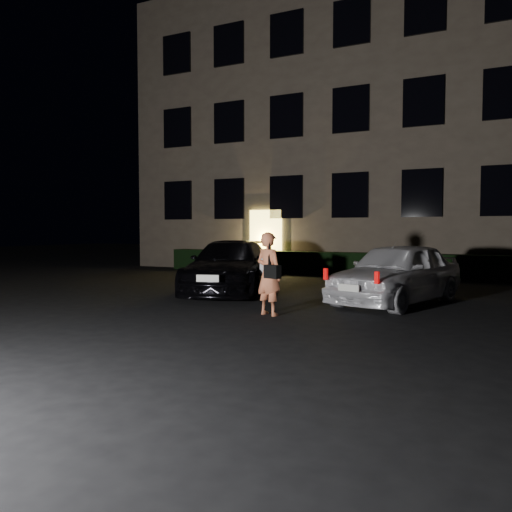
% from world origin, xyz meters
% --- Properties ---
extents(ground, '(80.00, 80.00, 0.00)m').
position_xyz_m(ground, '(0.00, 0.00, 0.00)').
color(ground, black).
rests_on(ground, ground).
extents(building, '(20.00, 8.11, 12.00)m').
position_xyz_m(building, '(-0.00, 14.99, 6.00)').
color(building, brown).
rests_on(building, ground).
extents(hedge, '(15.00, 0.70, 0.85)m').
position_xyz_m(hedge, '(0.00, 10.50, 0.42)').
color(hedge, black).
rests_on(hedge, ground).
extents(sedan, '(3.26, 5.17, 1.40)m').
position_xyz_m(sedan, '(-1.48, 4.23, 0.70)').
color(sedan, black).
rests_on(sedan, ground).
extents(hatch, '(2.81, 4.47, 1.42)m').
position_xyz_m(hatch, '(2.97, 3.98, 0.71)').
color(hatch, silver).
rests_on(hatch, ground).
extents(man, '(0.70, 0.59, 1.64)m').
position_xyz_m(man, '(0.97, 1.29, 0.83)').
color(man, '#DD764C').
rests_on(man, ground).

